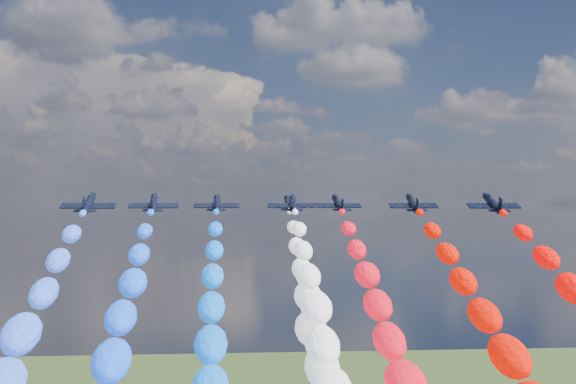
{
  "coord_description": "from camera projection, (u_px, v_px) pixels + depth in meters",
  "views": [
    {
      "loc": [
        -10.17,
        -124.98,
        105.7
      ],
      "look_at": [
        0.0,
        4.0,
        107.9
      ],
      "focal_mm": 45.85,
      "sensor_mm": 36.0,
      "label": 1
    }
  ],
  "objects": [
    {
      "name": "jet_0",
      "position": [
        89.0,
        203.0,
        117.42
      ],
      "size": [
        8.71,
        11.8,
        5.98
      ],
      "primitive_type": null,
      "rotation": [
        0.32,
        0.0,
        0.01
      ],
      "color": "black"
    },
    {
      "name": "jet_1",
      "position": [
        154.0,
        203.0,
        128.77
      ],
      "size": [
        9.18,
        12.13,
        5.98
      ],
      "primitive_type": null,
      "rotation": [
        0.32,
        0.0,
        0.06
      ],
      "color": "black"
    },
    {
      "name": "jet_2",
      "position": [
        217.0,
        203.0,
        138.59
      ],
      "size": [
        8.69,
        11.78,
        5.98
      ],
      "primitive_type": null,
      "rotation": [
        0.32,
        0.0,
        -0.01
      ],
      "color": "black"
    },
    {
      "name": "jet_3",
      "position": [
        293.0,
        203.0,
        138.0
      ],
      "size": [
        9.32,
        12.23,
        5.98
      ],
      "primitive_type": null,
      "rotation": [
        0.32,
        0.0,
        -0.07
      ],
      "color": "black"
    },
    {
      "name": "jet_4",
      "position": [
        288.0,
        203.0,
        150.32
      ],
      "size": [
        8.63,
        11.74,
        5.98
      ],
      "primitive_type": null,
      "rotation": [
        0.32,
        0.0,
        -0.01
      ],
      "color": "black"
    },
    {
      "name": "jet_5",
      "position": [
        338.0,
        203.0,
        140.97
      ],
      "size": [
        9.03,
        12.02,
        5.98
      ],
      "primitive_type": null,
      "rotation": [
        0.32,
        0.0,
        0.04
      ],
      "color": "black"
    },
    {
      "name": "jet_6",
      "position": [
        413.0,
        203.0,
        130.93
      ],
      "size": [
        9.3,
        12.22,
        5.98
      ],
      "primitive_type": null,
      "rotation": [
        0.32,
        0.0,
        -0.07
      ],
      "color": "black"
    },
    {
      "name": "jet_7",
      "position": [
        493.0,
        203.0,
        122.56
      ],
      "size": [
        9.19,
        12.14,
        5.98
      ],
      "primitive_type": null,
      "rotation": [
        0.32,
        0.0,
        -0.06
      ],
      "color": "black"
    }
  ]
}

